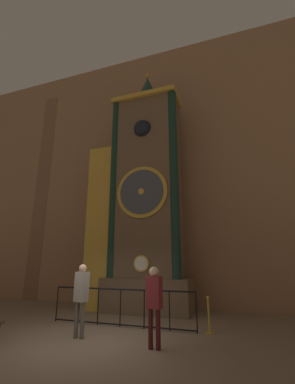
# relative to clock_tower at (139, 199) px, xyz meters

# --- Properties ---
(ground_plane) EXTENTS (28.00, 28.00, 0.00)m
(ground_plane) POSITION_rel_clock_tower_xyz_m (0.16, -4.01, -4.52)
(ground_plane) COLOR #75604C
(cathedral_back_wall) EXTENTS (24.00, 0.32, 13.19)m
(cathedral_back_wall) POSITION_rel_clock_tower_xyz_m (0.07, 1.41, 2.07)
(cathedral_back_wall) COLOR #936B4C
(cathedral_back_wall) RESTS_ON ground_plane
(clock_tower) EXTENTS (4.37, 1.83, 10.91)m
(clock_tower) POSITION_rel_clock_tower_xyz_m (0.00, 0.00, 0.00)
(clock_tower) COLOR brown
(clock_tower) RESTS_ON ground_plane
(railing_fence) EXTENTS (4.66, 0.05, 1.08)m
(railing_fence) POSITION_rel_clock_tower_xyz_m (0.33, -2.39, -3.91)
(railing_fence) COLOR black
(railing_fence) RESTS_ON ground_plane
(visitor_near) EXTENTS (0.38, 0.29, 1.81)m
(visitor_near) POSITION_rel_clock_tower_xyz_m (-0.16, -3.83, -3.42)
(visitor_near) COLOR #58554F
(visitor_near) RESTS_ON ground_plane
(visitor_far) EXTENTS (0.37, 0.28, 1.77)m
(visitor_far) POSITION_rel_clock_tower_xyz_m (1.93, -4.02, -3.44)
(visitor_far) COLOR #461518
(visitor_far) RESTS_ON ground_plane
(stanchion_post) EXTENTS (0.28, 0.28, 0.95)m
(stanchion_post) POSITION_rel_clock_tower_xyz_m (2.96, -2.24, -4.21)
(stanchion_post) COLOR #B28E33
(stanchion_post) RESTS_ON ground_plane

